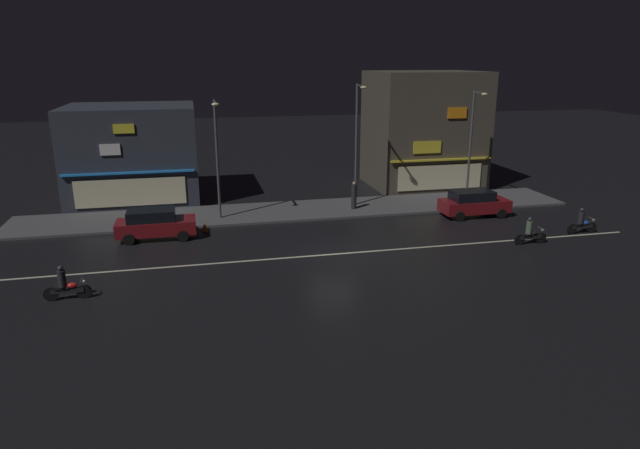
% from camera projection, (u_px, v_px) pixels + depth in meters
% --- Properties ---
extents(ground_plane, '(140.00, 140.00, 0.00)m').
position_uv_depth(ground_plane, '(333.00, 254.00, 28.59)').
color(ground_plane, black).
extents(lane_divider_stripe, '(34.27, 0.16, 0.01)m').
position_uv_depth(lane_divider_stripe, '(333.00, 254.00, 28.59)').
color(lane_divider_stripe, beige).
rests_on(lane_divider_stripe, ground).
extents(sidewalk_far, '(36.08, 4.77, 0.14)m').
position_uv_depth(sidewalk_far, '(301.00, 210.00, 36.57)').
color(sidewalk_far, '#4C4C4F').
rests_on(sidewalk_far, ground).
extents(storefront_left_block, '(8.69, 7.67, 6.55)m').
position_uv_depth(storefront_left_block, '(133.00, 153.00, 39.07)').
color(storefront_left_block, '#2D333D').
rests_on(storefront_left_block, ground).
extents(storefront_center_block, '(8.12, 7.00, 8.73)m').
position_uv_depth(storefront_center_block, '(424.00, 130.00, 43.06)').
color(storefront_center_block, '#4C443A').
rests_on(storefront_center_block, ground).
extents(streetlamp_west, '(0.44, 1.64, 7.21)m').
position_uv_depth(streetlamp_west, '(217.00, 150.00, 33.26)').
color(streetlamp_west, '#47494C').
rests_on(streetlamp_west, sidewalk_far).
extents(streetlamp_mid, '(0.44, 1.64, 7.97)m').
position_uv_depth(streetlamp_mid, '(357.00, 136.00, 36.28)').
color(streetlamp_mid, '#47494C').
rests_on(streetlamp_mid, sidewalk_far).
extents(streetlamp_east, '(0.44, 1.64, 7.44)m').
position_uv_depth(streetlamp_east, '(473.00, 136.00, 38.34)').
color(streetlamp_east, '#47494C').
rests_on(streetlamp_east, sidewalk_far).
extents(pedestrian_on_sidewalk, '(0.35, 0.35, 1.80)m').
position_uv_depth(pedestrian_on_sidewalk, '(354.00, 196.00, 36.52)').
color(pedestrian_on_sidewalk, '#232328').
rests_on(pedestrian_on_sidewalk, sidewalk_far).
extents(parked_car_near_kerb, '(4.30, 1.98, 1.67)m').
position_uv_depth(parked_car_near_kerb, '(155.00, 223.00, 30.88)').
color(parked_car_near_kerb, maroon).
rests_on(parked_car_near_kerb, ground).
extents(parked_car_trailing, '(4.30, 1.98, 1.67)m').
position_uv_depth(parked_car_trailing, '(474.00, 203.00, 35.25)').
color(parked_car_trailing, maroon).
rests_on(parked_car_trailing, ground).
extents(motorcycle_lead, '(1.90, 0.60, 1.52)m').
position_uv_depth(motorcycle_lead, '(582.00, 223.00, 31.84)').
color(motorcycle_lead, black).
rests_on(motorcycle_lead, ground).
extents(motorcycle_following, '(1.90, 0.60, 1.52)m').
position_uv_depth(motorcycle_following, '(530.00, 233.00, 29.98)').
color(motorcycle_following, black).
rests_on(motorcycle_following, ground).
extents(motorcycle_opposite_lane, '(1.90, 0.60, 1.52)m').
position_uv_depth(motorcycle_opposite_lane, '(65.00, 286.00, 23.07)').
color(motorcycle_opposite_lane, black).
rests_on(motorcycle_opposite_lane, ground).
extents(traffic_cone, '(0.36, 0.36, 0.55)m').
position_uv_depth(traffic_cone, '(205.00, 227.00, 32.36)').
color(traffic_cone, orange).
rests_on(traffic_cone, ground).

